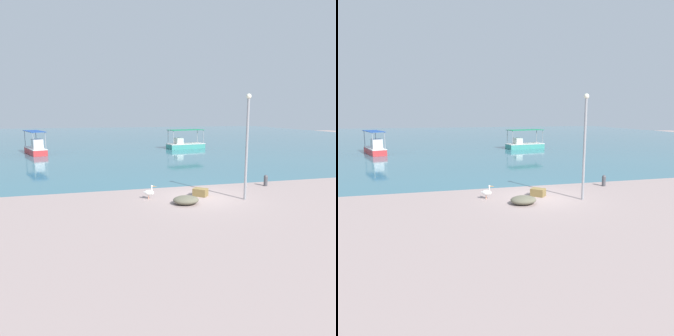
% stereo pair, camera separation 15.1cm
% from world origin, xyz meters
% --- Properties ---
extents(ground, '(120.00, 120.00, 0.00)m').
position_xyz_m(ground, '(0.00, 0.00, 0.00)').
color(ground, '#A28B86').
extents(harbor_water, '(110.00, 90.00, 0.00)m').
position_xyz_m(harbor_water, '(0.00, 48.00, 0.00)').
color(harbor_water, '#3B6F80').
rests_on(harbor_water, ground).
extents(fishing_boat_far_right, '(5.24, 2.78, 2.53)m').
position_xyz_m(fishing_boat_far_right, '(6.91, 24.92, 0.58)').
color(fishing_boat_far_right, teal).
rests_on(fishing_boat_far_right, harbor_water).
extents(fishing_boat_near_right, '(3.20, 5.60, 2.67)m').
position_xyz_m(fishing_boat_near_right, '(-11.68, 23.52, 0.68)').
color(fishing_boat_near_right, red).
rests_on(fishing_boat_near_right, harbor_water).
extents(pelican, '(0.76, 0.50, 0.80)m').
position_xyz_m(pelican, '(-2.95, 0.49, 0.38)').
color(pelican, '#E0997A').
rests_on(pelican, ground).
extents(lamp_post, '(0.28, 0.28, 5.74)m').
position_xyz_m(lamp_post, '(2.17, -0.93, 3.23)').
color(lamp_post, gray).
rests_on(lamp_post, ground).
extents(mooring_bollard, '(0.26, 0.26, 0.73)m').
position_xyz_m(mooring_bollard, '(5.12, 1.82, 0.39)').
color(mooring_bollard, '#47474C').
rests_on(mooring_bollard, ground).
extents(net_pile, '(1.37, 1.17, 0.43)m').
position_xyz_m(net_pile, '(-1.27, -1.00, 0.22)').
color(net_pile, '#625F4C').
rests_on(net_pile, ground).
extents(cargo_crate, '(0.96, 0.94, 0.44)m').
position_xyz_m(cargo_crate, '(0.05, 0.41, 0.22)').
color(cargo_crate, olive).
rests_on(cargo_crate, ground).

